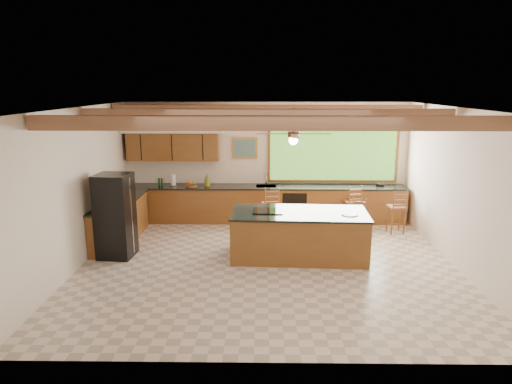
{
  "coord_description": "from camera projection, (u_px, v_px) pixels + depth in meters",
  "views": [
    {
      "loc": [
        -0.1,
        -8.34,
        3.4
      ],
      "look_at": [
        -0.23,
        0.8,
        1.26
      ],
      "focal_mm": 32.0,
      "sensor_mm": 36.0,
      "label": 1
    }
  ],
  "objects": [
    {
      "name": "bar_stool_b",
      "position": [
        353.0,
        202.0,
        11.05
      ],
      "size": [
        0.46,
        0.46,
        1.07
      ],
      "rotation": [
        0.0,
        0.0,
        0.23
      ],
      "color": "brown",
      "rests_on": "ground"
    },
    {
      "name": "bar_stool_a",
      "position": [
        271.0,
        205.0,
        10.65
      ],
      "size": [
        0.45,
        0.45,
        1.12
      ],
      "rotation": [
        0.0,
        0.0,
        0.13
      ],
      "color": "brown",
      "rests_on": "ground"
    },
    {
      "name": "refrigerator",
      "position": [
        115.0,
        216.0,
        9.13
      ],
      "size": [
        0.72,
        0.7,
        1.7
      ],
      "rotation": [
        0.0,
        0.0,
        -0.09
      ],
      "color": "black",
      "rests_on": "ground"
    },
    {
      "name": "bar_stool_c",
      "position": [
        397.0,
        208.0,
        10.59
      ],
      "size": [
        0.42,
        0.42,
        1.05
      ],
      "rotation": [
        0.0,
        0.0,
        0.11
      ],
      "color": "brown",
      "rests_on": "ground"
    },
    {
      "name": "ground",
      "position": [
        267.0,
        264.0,
        8.89
      ],
      "size": [
        7.2,
        7.2,
        0.0
      ],
      "primitive_type": "plane",
      "color": "beige",
      "rests_on": "ground"
    },
    {
      "name": "room_shell",
      "position": [
        259.0,
        147.0,
        9.03
      ],
      "size": [
        7.27,
        6.54,
        3.02
      ],
      "color": "silver",
      "rests_on": "ground"
    },
    {
      "name": "island",
      "position": [
        299.0,
        234.0,
        9.19
      ],
      "size": [
        2.76,
        1.4,
        0.96
      ],
      "rotation": [
        0.0,
        0.0,
        -0.05
      ],
      "color": "brown",
      "rests_on": "ground"
    },
    {
      "name": "counter_run",
      "position": [
        233.0,
        207.0,
        11.25
      ],
      "size": [
        7.12,
        3.1,
        1.26
      ],
      "color": "brown",
      "rests_on": "ground"
    },
    {
      "name": "bar_stool_d",
      "position": [
        360.0,
        214.0,
        10.24
      ],
      "size": [
        0.42,
        0.42,
        0.97
      ],
      "rotation": [
        0.0,
        0.0,
        -0.25
      ],
      "color": "brown",
      "rests_on": "ground"
    }
  ]
}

